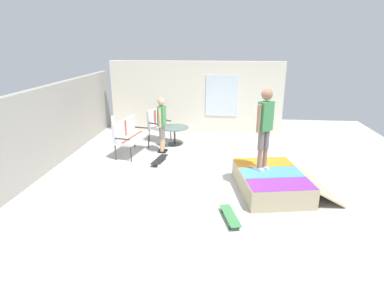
{
  "coord_description": "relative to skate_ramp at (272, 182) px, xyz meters",
  "views": [
    {
      "loc": [
        -7.11,
        -0.42,
        3.17
      ],
      "look_at": [
        0.29,
        0.3,
        0.7
      ],
      "focal_mm": 29.35,
      "sensor_mm": 36.0,
      "label": 1
    }
  ],
  "objects": [
    {
      "name": "ground_plane",
      "position": [
        0.73,
        1.56,
        -0.28
      ],
      "size": [
        12.0,
        12.0,
        0.1
      ],
      "primitive_type": "cube",
      "color": "beige"
    },
    {
      "name": "back_wall_cinderblock",
      "position": [
        0.73,
        5.56,
        0.81
      ],
      "size": [
        9.0,
        0.2,
        2.08
      ],
      "color": "#9E998E",
      "rests_on": "ground_plane"
    },
    {
      "name": "house_facade",
      "position": [
        4.53,
        2.05,
        1.02
      ],
      "size": [
        0.23,
        6.0,
        2.5
      ],
      "color": "silver",
      "rests_on": "ground_plane"
    },
    {
      "name": "skate_ramp",
      "position": [
        0.0,
        0.0,
        0.0
      ],
      "size": [
        2.09,
        2.21,
        0.46
      ],
      "color": "tan",
      "rests_on": "ground_plane"
    },
    {
      "name": "patio_bench",
      "position": [
        2.06,
        3.8,
        0.39
      ],
      "size": [
        1.33,
        0.77,
        1.02
      ],
      "color": "#38383D",
      "rests_on": "ground_plane"
    },
    {
      "name": "patio_chair_near_house",
      "position": [
        3.43,
        3.24,
        0.39
      ],
      "size": [
        0.81,
        0.78,
        1.02
      ],
      "color": "#38383D",
      "rests_on": "ground_plane"
    },
    {
      "name": "patio_table",
      "position": [
        3.02,
        2.61,
        0.18
      ],
      "size": [
        0.9,
        0.9,
        0.57
      ],
      "color": "#38383D",
      "rests_on": "ground_plane"
    },
    {
      "name": "person_watching",
      "position": [
        2.3,
        2.86,
        0.71
      ],
      "size": [
        0.48,
        0.26,
        1.62
      ],
      "color": "black",
      "rests_on": "ground_plane"
    },
    {
      "name": "person_skater",
      "position": [
        0.14,
        0.23,
        1.28
      ],
      "size": [
        0.37,
        0.38,
        1.78
      ],
      "color": "silver",
      "rests_on": "skate_ramp"
    },
    {
      "name": "skateboard_by_bench",
      "position": [
        1.44,
        2.79,
        -0.14
      ],
      "size": [
        0.82,
        0.35,
        0.1
      ],
      "color": "black",
      "rests_on": "ground_plane"
    },
    {
      "name": "skateboard_spare",
      "position": [
        -1.26,
        0.93,
        -0.14
      ],
      "size": [
        0.82,
        0.4,
        0.1
      ],
      "color": "#3F8C4C",
      "rests_on": "ground_plane"
    }
  ]
}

